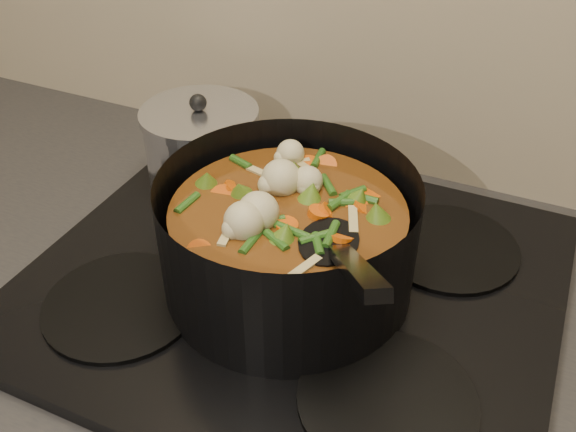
% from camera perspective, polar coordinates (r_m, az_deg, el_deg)
% --- Properties ---
extents(stovetop, '(0.62, 0.54, 0.03)m').
position_cam_1_polar(stovetop, '(0.79, 0.47, -5.80)').
color(stovetop, black).
rests_on(stovetop, counter).
extents(stockpot, '(0.37, 0.38, 0.22)m').
position_cam_1_polar(stockpot, '(0.73, 0.02, -2.13)').
color(stockpot, black).
rests_on(stockpot, stovetop).
extents(saucepan, '(0.17, 0.17, 0.14)m').
position_cam_1_polar(saucepan, '(0.94, -7.66, 6.24)').
color(saucepan, silver).
rests_on(saucepan, stovetop).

